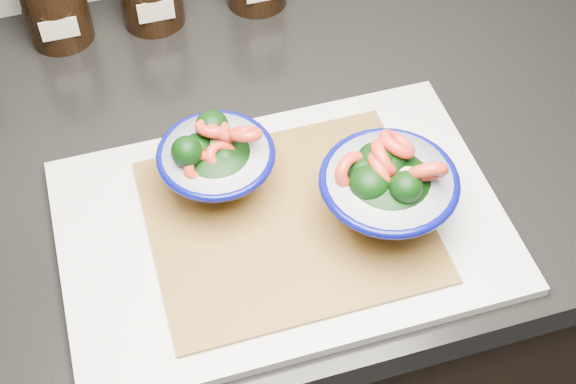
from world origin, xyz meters
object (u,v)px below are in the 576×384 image
object	(u,v)px
bowl_left	(216,162)
cutting_board	(282,225)
bowl_right	(386,189)
spice_jar_c	(53,0)

from	to	relation	value
bowl_left	cutting_board	bearing A→B (deg)	-49.89
bowl_left	bowl_right	bearing A→B (deg)	-29.70
spice_jar_c	bowl_right	bearing A→B (deg)	-54.47
cutting_board	bowl_left	xyz separation A→B (m)	(-0.05, 0.06, 0.05)
cutting_board	bowl_right	xyz separation A→B (m)	(0.10, -0.03, 0.05)
bowl_right	spice_jar_c	bearing A→B (deg)	125.53
cutting_board	bowl_left	world-z (taller)	bowl_left
bowl_left	bowl_right	size ratio (longest dim) A/B	0.88
cutting_board	spice_jar_c	xyz separation A→B (m)	(-0.18, 0.37, 0.05)
bowl_right	spice_jar_c	size ratio (longest dim) A/B	1.22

